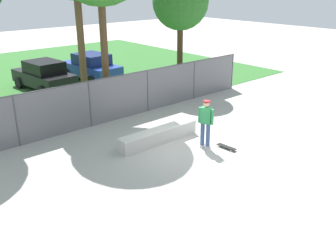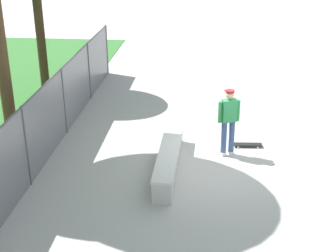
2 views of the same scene
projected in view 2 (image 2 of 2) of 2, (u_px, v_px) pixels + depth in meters
ground_plane at (222, 163)px, 12.67m from camera, size 80.00×80.00×0.00m
concrete_ledge at (169, 159)px, 12.23m from camera, size 3.50×0.52×0.58m
skateboarder at (229, 119)px, 12.70m from camera, size 0.38×0.57×1.84m
skateboard at (248, 144)px, 13.53m from camera, size 0.25×0.81×0.09m
chainlink_fence at (47, 119)px, 12.62m from camera, size 15.47×0.07×2.00m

